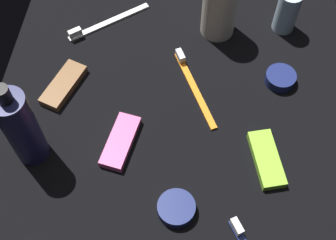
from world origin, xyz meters
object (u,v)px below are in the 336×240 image
Objects in this scene: toothbrush_orange at (193,84)px; snack_bar_lime at (266,159)px; cream_tin_right at (176,208)px; lotion_bottle at (21,128)px; bodywash_bottle at (220,3)px; toothbrush_white at (104,23)px; snack_bar_pink at (121,142)px; cream_tin_left at (280,78)px; snack_bar_brown at (64,85)px; deodorant_stick at (287,12)px.

toothbrush_orange reaches higher than snack_bar_lime.
lotion_bottle is at bearing 72.49° from cream_tin_right.
bodywash_bottle is 30.84cm from snack_bar_lime.
toothbrush_white is at bearing 25.73° from cream_tin_right.
bodywash_bottle reaches higher than snack_bar_lime.
bodywash_bottle is at bearing -17.47° from snack_bar_pink.
cream_tin_left is (16.95, -2.65, 0.25)cm from snack_bar_lime.
snack_bar_brown and snack_bar_lime have the same top height.
snack_bar_pink is at bearing -110.82° from snack_bar_brown.
lotion_bottle is 3.07× the size of cream_tin_right.
deodorant_stick reaches higher than snack_bar_brown.
lotion_bottle is 1.13× the size of bodywash_bottle.
snack_bar_brown is 16.25cm from snack_bar_pink.
toothbrush_orange reaches higher than cream_tin_right.
toothbrush_orange reaches higher than cream_tin_left.
lotion_bottle reaches higher than toothbrush_white.
toothbrush_white is at bearing 27.03° from snack_bar_pink.
snack_bar_brown is (-16.09, 4.75, 0.14)cm from toothbrush_white.
cream_tin_left is at bearing -80.63° from toothbrush_orange.
lotion_bottle is 54.12cm from deodorant_stick.
deodorant_stick is 41.27cm from snack_bar_pink.
snack_bar_brown is (-2.87, 23.68, 0.14)cm from toothbrush_orange.
cream_tin_left is (-11.58, -12.28, -6.40)cm from bodywash_bottle.
deodorant_stick is 14.06cm from cream_tin_left.
cream_tin_right is at bearing 156.48° from deodorant_stick.
toothbrush_orange and toothbrush_white have the same top height.
snack_bar_pink is 1.71× the size of cream_tin_right.
snack_bar_brown is 40.16cm from cream_tin_left.
toothbrush_white is 36.58cm from cream_tin_left.
lotion_bottle reaches higher than snack_bar_brown.
cream_tin_right reaches higher than snack_bar_pink.
snack_bar_brown is (13.68, -2.22, -7.44)cm from lotion_bottle.
snack_bar_lime is at bearing -130.36° from toothbrush_white.
toothbrush_white is at bearing 94.86° from deodorant_stick.
lotion_bottle reaches higher than toothbrush_orange.
lotion_bottle reaches higher than deodorant_stick.
lotion_bottle is at bearing 78.02° from snack_bar_lime.
cream_tin_left is at bearing -48.30° from snack_bar_pink.
bodywash_bottle is 1.85× the size of deodorant_stick.
cream_tin_right is at bearing 173.26° from bodywash_bottle.
deodorant_stick is 0.59× the size of toothbrush_white.
cream_tin_right is at bearing -113.31° from snack_bar_brown.
toothbrush_white is at bearing 34.38° from snack_bar_lime.
snack_bar_brown is at bearing 46.69° from cream_tin_right.
snack_bar_pink is at bearing 151.28° from bodywash_bottle.
cream_tin_right is (-40.75, 17.73, -3.50)cm from deodorant_stick.
toothbrush_orange is 1.60× the size of snack_bar_lime.
snack_bar_brown is (-17.11, 27.50, -6.65)cm from bodywash_bottle.
snack_bar_brown and snack_bar_pink have the same top height.
toothbrush_white is at bearing 92.58° from bodywash_bottle.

